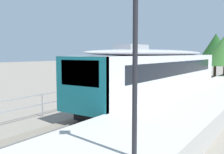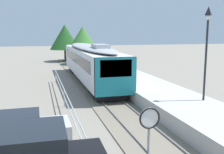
% 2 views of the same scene
% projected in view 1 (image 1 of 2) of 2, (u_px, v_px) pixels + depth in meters
% --- Properties ---
extents(ground_plane, '(160.00, 160.00, 0.00)m').
position_uv_depth(ground_plane, '(60.00, 114.00, 14.29)').
color(ground_plane, gray).
extents(track_rails, '(3.20, 60.00, 0.14)m').
position_uv_depth(track_rails, '(104.00, 121.00, 12.62)').
color(track_rails, slate).
rests_on(track_rails, ground).
extents(commuter_train, '(2.82, 18.23, 3.74)m').
position_uv_depth(commuter_train, '(162.00, 71.00, 18.42)').
color(commuter_train, silver).
rests_on(commuter_train, track_rails).
extents(station_platform, '(3.90, 60.00, 0.90)m').
position_uv_depth(station_platform, '(166.00, 122.00, 10.78)').
color(station_platform, '#B7B5AD').
rests_on(station_platform, ground).
extents(tree_behind_carpark, '(4.99, 4.99, 6.12)m').
position_uv_depth(tree_behind_carpark, '(216.00, 49.00, 34.91)').
color(tree_behind_carpark, brown).
rests_on(tree_behind_carpark, ground).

